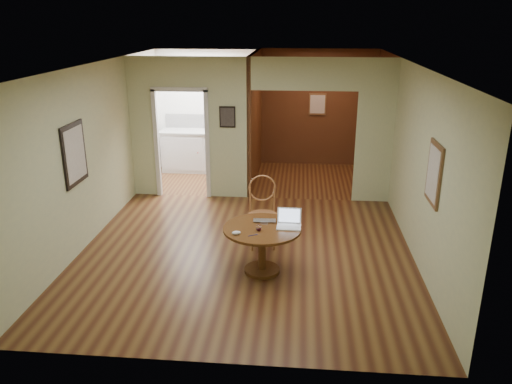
# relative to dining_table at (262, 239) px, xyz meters

# --- Properties ---
(floor) EXTENTS (5.00, 5.00, 0.00)m
(floor) POSITION_rel_dining_table_xyz_m (-0.29, 0.50, -0.49)
(floor) COLOR #442213
(floor) RESTS_ON ground
(room_shell) EXTENTS (5.20, 7.50, 5.00)m
(room_shell) POSITION_rel_dining_table_xyz_m (-0.76, 3.60, 0.79)
(room_shell) COLOR silver
(room_shell) RESTS_ON ground
(dining_table) EXTENTS (1.07, 1.07, 0.67)m
(dining_table) POSITION_rel_dining_table_xyz_m (0.00, 0.00, 0.00)
(dining_table) COLOR brown
(dining_table) RESTS_ON ground
(chair) EXTENTS (0.52, 0.52, 1.10)m
(chair) POSITION_rel_dining_table_xyz_m (-0.06, 0.90, 0.12)
(chair) COLOR #A16739
(chair) RESTS_ON ground
(open_laptop) EXTENTS (0.34, 0.29, 0.23)m
(open_laptop) POSITION_rel_dining_table_xyz_m (0.36, 0.10, 0.24)
(open_laptop) COLOR white
(open_laptop) RESTS_ON dining_table
(closed_laptop) EXTENTS (0.32, 0.21, 0.02)m
(closed_laptop) POSITION_rel_dining_table_xyz_m (0.02, 0.16, 0.19)
(closed_laptop) COLOR #ABABB0
(closed_laptop) RESTS_ON dining_table
(mouse) EXTENTS (0.13, 0.10, 0.05)m
(mouse) POSITION_rel_dining_table_xyz_m (-0.32, -0.26, 0.20)
(mouse) COLOR white
(mouse) RESTS_ON dining_table
(wine_glass) EXTENTS (0.08, 0.08, 0.09)m
(wine_glass) POSITION_rel_dining_table_xyz_m (-0.04, -0.11, 0.22)
(wine_glass) COLOR white
(wine_glass) RESTS_ON dining_table
(pen) EXTENTS (0.12, 0.07, 0.01)m
(pen) POSITION_rel_dining_table_xyz_m (-0.10, -0.27, 0.18)
(pen) COLOR #0C1556
(pen) RESTS_ON dining_table
(kitchen_cabinet) EXTENTS (2.06, 0.60, 0.94)m
(kitchen_cabinet) POSITION_rel_dining_table_xyz_m (-1.64, 4.70, -0.02)
(kitchen_cabinet) COLOR silver
(kitchen_cabinet) RESTS_ON ground
(grocery_bag) EXTENTS (0.35, 0.31, 0.33)m
(grocery_bag) POSITION_rel_dining_table_xyz_m (-0.98, 4.70, 0.61)
(grocery_bag) COLOR beige
(grocery_bag) RESTS_ON kitchen_cabinet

